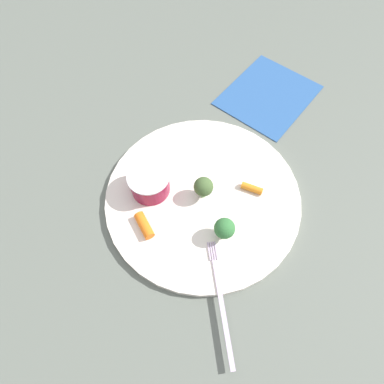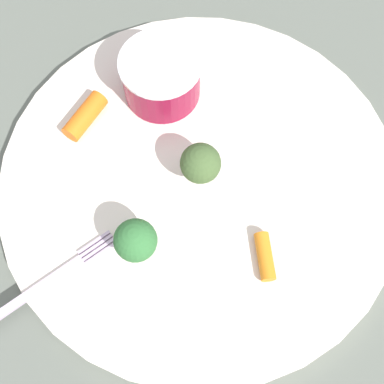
{
  "view_description": "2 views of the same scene",
  "coord_description": "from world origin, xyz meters",
  "px_view_note": "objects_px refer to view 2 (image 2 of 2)",
  "views": [
    {
      "loc": [
        -0.21,
        -0.13,
        0.48
      ],
      "look_at": [
        -0.01,
        0.02,
        0.02
      ],
      "focal_mm": 30.31,
      "sensor_mm": 36.0,
      "label": 1
    },
    {
      "loc": [
        0.02,
        -0.17,
        0.4
      ],
      "look_at": [
        -0.0,
        -0.02,
        0.03
      ],
      "focal_mm": 51.12,
      "sensor_mm": 36.0,
      "label": 2
    }
  ],
  "objects_px": {
    "broccoli_floret_0": "(136,241)",
    "broccoli_floret_1": "(196,160)",
    "fork": "(17,303)",
    "sauce_cup": "(161,77)",
    "carrot_stick_0": "(265,256)",
    "carrot_stick_1": "(85,116)",
    "plate": "(200,182)"
  },
  "relations": [
    {
      "from": "broccoli_floret_0",
      "to": "broccoli_floret_1",
      "type": "bearing_deg",
      "value": 62.52
    },
    {
      "from": "broccoli_floret_0",
      "to": "fork",
      "type": "relative_size",
      "value": 0.33
    },
    {
      "from": "sauce_cup",
      "to": "broccoli_floret_1",
      "type": "relative_size",
      "value": 1.52
    },
    {
      "from": "sauce_cup",
      "to": "carrot_stick_0",
      "type": "xyz_separation_m",
      "value": [
        0.1,
        -0.13,
        -0.02
      ]
    },
    {
      "from": "carrot_stick_0",
      "to": "fork",
      "type": "xyz_separation_m",
      "value": [
        -0.17,
        -0.06,
        -0.0
      ]
    },
    {
      "from": "carrot_stick_1",
      "to": "plate",
      "type": "bearing_deg",
      "value": -21.92
    },
    {
      "from": "plate",
      "to": "carrot_stick_0",
      "type": "bearing_deg",
      "value": -46.73
    },
    {
      "from": "broccoli_floret_0",
      "to": "carrot_stick_0",
      "type": "bearing_deg",
      "value": 3.71
    },
    {
      "from": "plate",
      "to": "sauce_cup",
      "type": "height_order",
      "value": "sauce_cup"
    },
    {
      "from": "carrot_stick_0",
      "to": "carrot_stick_1",
      "type": "distance_m",
      "value": 0.18
    },
    {
      "from": "sauce_cup",
      "to": "fork",
      "type": "relative_size",
      "value": 0.51
    },
    {
      "from": "plate",
      "to": "sauce_cup",
      "type": "distance_m",
      "value": 0.09
    },
    {
      "from": "plate",
      "to": "broccoli_floret_0",
      "type": "xyz_separation_m",
      "value": [
        -0.04,
        -0.06,
        0.03
      ]
    },
    {
      "from": "plate",
      "to": "carrot_stick_1",
      "type": "distance_m",
      "value": 0.11
    },
    {
      "from": "broccoli_floret_0",
      "to": "fork",
      "type": "height_order",
      "value": "broccoli_floret_0"
    },
    {
      "from": "plate",
      "to": "fork",
      "type": "height_order",
      "value": "fork"
    },
    {
      "from": "broccoli_floret_0",
      "to": "sauce_cup",
      "type": "bearing_deg",
      "value": 91.16
    },
    {
      "from": "plate",
      "to": "sauce_cup",
      "type": "bearing_deg",
      "value": 118.42
    },
    {
      "from": "carrot_stick_1",
      "to": "carrot_stick_0",
      "type": "bearing_deg",
      "value": -32.55
    },
    {
      "from": "carrot_stick_0",
      "to": "sauce_cup",
      "type": "bearing_deg",
      "value": 125.58
    },
    {
      "from": "broccoli_floret_1",
      "to": "carrot_stick_1",
      "type": "bearing_deg",
      "value": 158.56
    },
    {
      "from": "plate",
      "to": "broccoli_floret_0",
      "type": "bearing_deg",
      "value": -120.62
    },
    {
      "from": "broccoli_floret_0",
      "to": "carrot_stick_0",
      "type": "relative_size",
      "value": 1.2
    },
    {
      "from": "carrot_stick_1",
      "to": "fork",
      "type": "distance_m",
      "value": 0.15
    },
    {
      "from": "plate",
      "to": "fork",
      "type": "distance_m",
      "value": 0.16
    },
    {
      "from": "plate",
      "to": "carrot_stick_1",
      "type": "bearing_deg",
      "value": 158.08
    },
    {
      "from": "plate",
      "to": "broccoli_floret_1",
      "type": "xyz_separation_m",
      "value": [
        -0.0,
        0.0,
        0.03
      ]
    },
    {
      "from": "carrot_stick_0",
      "to": "broccoli_floret_1",
      "type": "bearing_deg",
      "value": 133.88
    },
    {
      "from": "fork",
      "to": "plate",
      "type": "bearing_deg",
      "value": 43.87
    },
    {
      "from": "sauce_cup",
      "to": "fork",
      "type": "xyz_separation_m",
      "value": [
        -0.08,
        -0.19,
        -0.02
      ]
    },
    {
      "from": "broccoli_floret_1",
      "to": "plate",
      "type": "bearing_deg",
      "value": -34.02
    },
    {
      "from": "carrot_stick_1",
      "to": "broccoli_floret_1",
      "type": "bearing_deg",
      "value": -21.44
    }
  ]
}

